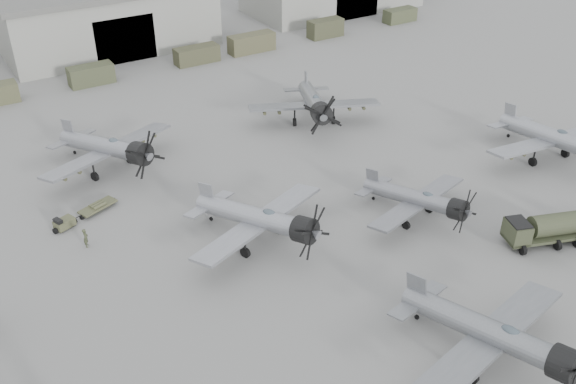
% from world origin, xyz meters
% --- Properties ---
extents(ground, '(220.00, 220.00, 0.00)m').
position_xyz_m(ground, '(0.00, 0.00, 0.00)').
color(ground, slate).
rests_on(ground, ground).
extents(hangar_center, '(29.00, 14.80, 8.70)m').
position_xyz_m(hangar_center, '(0.00, 61.96, 4.37)').
color(hangar_center, gray).
rests_on(hangar_center, ground).
extents(support_truck_3, '(5.43, 2.20, 2.37)m').
position_xyz_m(support_truck_3, '(-6.44, 50.00, 1.18)').
color(support_truck_3, '#3C412A').
rests_on(support_truck_3, ground).
extents(support_truck_4, '(5.93, 2.20, 2.21)m').
position_xyz_m(support_truck_4, '(7.74, 50.00, 1.11)').
color(support_truck_4, '#3E3E28').
rests_on(support_truck_4, ground).
extents(support_truck_5, '(6.56, 2.20, 2.49)m').
position_xyz_m(support_truck_5, '(16.04, 50.00, 1.24)').
color(support_truck_5, '#49472F').
rests_on(support_truck_5, ground).
extents(support_truck_6, '(5.26, 2.20, 2.58)m').
position_xyz_m(support_truck_6, '(28.42, 50.00, 1.29)').
color(support_truck_6, '#3B3D27').
rests_on(support_truck_6, ground).
extents(support_truck_7, '(5.28, 2.20, 2.06)m').
position_xyz_m(support_truck_7, '(42.64, 50.00, 1.03)').
color(support_truck_7, '#3F442C').
rests_on(support_truck_7, ground).
extents(aircraft_near_1, '(13.65, 12.28, 5.42)m').
position_xyz_m(aircraft_near_1, '(0.70, -8.57, 2.46)').
color(aircraft_near_1, gray).
rests_on(aircraft_near_1, ground).
extents(aircraft_mid_1, '(13.20, 11.92, 5.33)m').
position_xyz_m(aircraft_mid_1, '(-5.13, 9.86, 2.43)').
color(aircraft_mid_1, '#93959B').
rests_on(aircraft_mid_1, ground).
extents(aircraft_mid_2, '(11.27, 10.15, 4.49)m').
position_xyz_m(aircraft_mid_2, '(7.63, 5.99, 2.04)').
color(aircraft_mid_2, gray).
rests_on(aircraft_mid_2, ground).
extents(aircraft_mid_3, '(13.91, 12.52, 5.53)m').
position_xyz_m(aircraft_mid_3, '(25.33, 7.04, 2.52)').
color(aircraft_mid_3, '#97999F').
rests_on(aircraft_mid_3, ground).
extents(aircraft_far_0, '(13.72, 12.40, 5.56)m').
position_xyz_m(aircraft_far_0, '(-11.34, 27.42, 2.53)').
color(aircraft_far_0, gray).
rests_on(aircraft_far_0, ground).
extents(aircraft_far_1, '(13.69, 12.42, 5.62)m').
position_xyz_m(aircraft_far_1, '(10.40, 25.89, 2.55)').
color(aircraft_far_1, gray).
rests_on(aircraft_far_1, ground).
extents(fuel_tanker, '(6.88, 4.20, 2.52)m').
position_xyz_m(fuel_tanker, '(13.87, -1.49, 1.45)').
color(fuel_tanker, '#363B27').
rests_on(fuel_tanker, ground).
extents(tug_trailer, '(5.83, 3.10, 1.17)m').
position_xyz_m(tug_trailer, '(-16.64, 20.91, 0.44)').
color(tug_trailer, '#494B31').
rests_on(tug_trailer, ground).
extents(ground_crew, '(0.57, 0.69, 1.62)m').
position_xyz_m(ground_crew, '(-17.04, 17.03, 0.81)').
color(ground_crew, '#3A3F29').
rests_on(ground_crew, ground).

